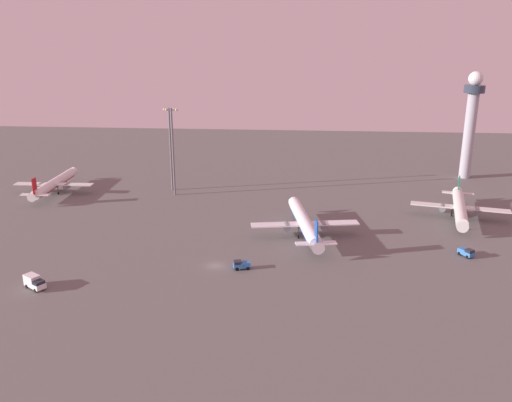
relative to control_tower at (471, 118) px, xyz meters
name	(u,v)px	position (x,y,z in m)	size (l,w,h in m)	color
ground_plane	(215,266)	(-88.46, -96.39, -24.58)	(416.00, 416.00, 0.00)	#605E5B
control_tower	(471,118)	(0.00, 0.00, 0.00)	(8.00, 8.00, 42.81)	#A8A8B2
airplane_near_gate	(305,223)	(-65.93, -73.09, -20.68)	(31.39, 40.14, 10.33)	white
airplane_mid_apron	(460,207)	(-16.86, -53.56, -20.82)	(30.14, 38.46, 9.96)	silver
airplane_taxiway_distant	(54,184)	(-158.27, -36.45, -20.95)	(29.09, 37.41, 9.60)	silver
maintenance_van	(241,265)	(-81.66, -97.77, -23.40)	(4.49, 2.91, 2.25)	#3372BF
baggage_tractor	(466,252)	(-23.52, -84.78, -23.40)	(3.91, 4.54, 2.25)	#3372BF
catering_truck	(34,282)	(-127.88, -112.24, -23.00)	(6.04, 4.99, 3.05)	white
apron_light_west	(173,147)	(-113.26, -35.01, -6.83)	(4.80, 0.90, 31.68)	slate
apron_light_central	(170,145)	(-115.75, -28.48, -7.22)	(4.80, 0.90, 30.91)	slate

